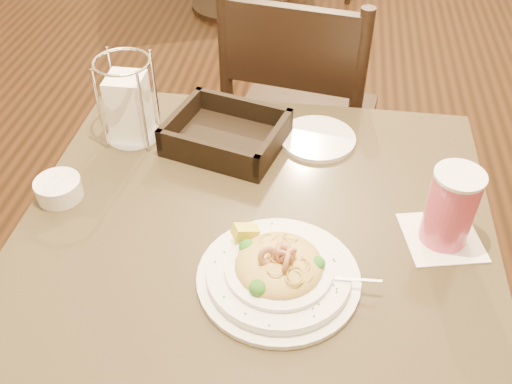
# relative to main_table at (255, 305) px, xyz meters

# --- Properties ---
(main_table) EXTENTS (0.90, 0.90, 0.72)m
(main_table) POSITION_rel_main_table_xyz_m (0.00, 0.00, 0.00)
(main_table) COLOR black
(main_table) RESTS_ON ground
(dining_chair_near) EXTENTS (0.48, 0.48, 0.93)m
(dining_chair_near) POSITION_rel_main_table_xyz_m (0.03, 0.70, 0.00)
(dining_chair_near) COLOR black
(dining_chair_near) RESTS_ON ground
(pasta_bowl) EXTENTS (0.31, 0.28, 0.09)m
(pasta_bowl) POSITION_rel_main_table_xyz_m (0.06, -0.11, 0.25)
(pasta_bowl) COLOR white
(pasta_bowl) RESTS_ON main_table
(drink_glass) EXTENTS (0.16, 0.16, 0.15)m
(drink_glass) POSITION_rel_main_table_xyz_m (0.35, 0.03, 0.30)
(drink_glass) COLOR white
(drink_glass) RESTS_ON main_table
(bread_basket) EXTENTS (0.28, 0.25, 0.07)m
(bread_basket) POSITION_rel_main_table_xyz_m (-0.10, 0.26, 0.25)
(bread_basket) COLOR black
(bread_basket) RESTS_ON main_table
(napkin_caddy) EXTENTS (0.12, 0.12, 0.20)m
(napkin_caddy) POSITION_rel_main_table_xyz_m (-0.31, 0.26, 0.31)
(napkin_caddy) COLOR silver
(napkin_caddy) RESTS_ON main_table
(side_plate) EXTENTS (0.21, 0.21, 0.01)m
(side_plate) POSITION_rel_main_table_xyz_m (0.10, 0.30, 0.23)
(side_plate) COLOR white
(side_plate) RESTS_ON main_table
(butter_ramekin) EXTENTS (0.10, 0.10, 0.04)m
(butter_ramekin) POSITION_rel_main_table_xyz_m (-0.40, 0.04, 0.25)
(butter_ramekin) COLOR white
(butter_ramekin) RESTS_ON main_table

